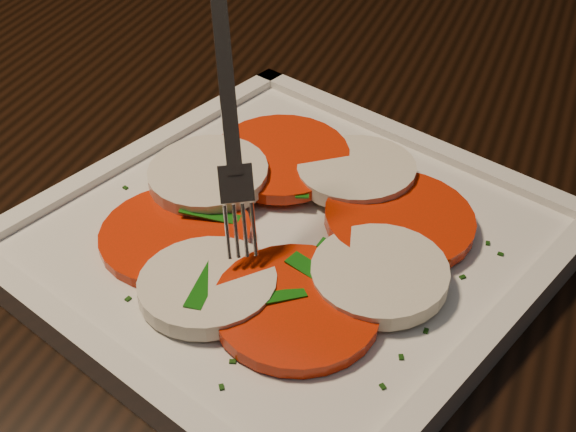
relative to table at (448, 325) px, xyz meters
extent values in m
cube|color=black|center=(0.00, 0.00, 0.08)|extent=(1.26, 0.90, 0.04)
cylinder|color=black|center=(-0.57, 0.29, -0.30)|extent=(0.06, 0.06, 0.71)
cylinder|color=black|center=(-0.10, 0.41, -0.45)|extent=(0.04, 0.04, 0.41)
cylinder|color=black|center=(-0.18, 0.76, -0.45)|extent=(0.04, 0.04, 0.41)
cube|color=silver|center=(-0.09, -0.08, 0.11)|extent=(0.36, 0.36, 0.01)
cylinder|color=red|center=(-0.15, -0.12, 0.12)|extent=(0.09, 0.09, 0.01)
cylinder|color=beige|center=(-0.11, -0.15, 0.12)|extent=(0.08, 0.08, 0.01)
cylinder|color=red|center=(-0.06, -0.14, 0.12)|extent=(0.09, 0.09, 0.01)
cylinder|color=beige|center=(-0.03, -0.10, 0.12)|extent=(0.08, 0.08, 0.01)
cylinder|color=red|center=(-0.03, -0.05, 0.12)|extent=(0.09, 0.09, 0.01)
cylinder|color=beige|center=(-0.07, -0.01, 0.12)|extent=(0.08, 0.08, 0.01)
cylinder|color=red|center=(-0.13, -0.02, 0.13)|extent=(0.09, 0.09, 0.01)
cylinder|color=beige|center=(-0.16, -0.06, 0.13)|extent=(0.08, 0.08, 0.01)
cube|color=#12580F|center=(-0.13, -0.04, 0.12)|extent=(0.03, 0.04, 0.01)
cube|color=#12580F|center=(-0.12, -0.04, 0.12)|extent=(0.03, 0.03, 0.00)
cube|color=#12580F|center=(-0.11, -0.15, 0.12)|extent=(0.02, 0.04, 0.00)
cube|color=#12580F|center=(-0.07, -0.14, 0.12)|extent=(0.03, 0.03, 0.00)
cube|color=#12580F|center=(-0.07, -0.03, 0.12)|extent=(0.03, 0.02, 0.00)
cube|color=#12580F|center=(-0.14, -0.10, 0.12)|extent=(0.04, 0.02, 0.01)
cube|color=#12580F|center=(-0.05, -0.09, 0.12)|extent=(0.04, 0.01, 0.00)
cube|color=#12580F|center=(-0.06, -0.06, 0.12)|extent=(0.03, 0.02, 0.00)
cube|color=#12580F|center=(-0.06, -0.11, 0.12)|extent=(0.03, 0.02, 0.00)
cube|color=#12580F|center=(-0.10, -0.04, 0.12)|extent=(0.02, 0.04, 0.00)
cube|color=#103309|center=(-0.11, 0.02, 0.11)|extent=(0.00, 0.00, 0.00)
cube|color=#103309|center=(0.00, -0.07, 0.11)|extent=(0.00, 0.00, 0.00)
cube|color=#103309|center=(-0.15, -0.02, 0.11)|extent=(0.00, 0.00, 0.00)
cube|color=#103309|center=(-0.07, -0.20, 0.11)|extent=(0.00, 0.00, 0.00)
cube|color=#103309|center=(-0.21, -0.09, 0.11)|extent=(0.00, 0.00, 0.00)
cube|color=#103309|center=(-0.18, -0.04, 0.11)|extent=(0.00, 0.00, 0.00)
cube|color=#103309|center=(0.00, -0.17, 0.11)|extent=(0.00, 0.00, 0.00)
cube|color=#103309|center=(-0.06, 0.00, 0.11)|extent=(0.00, 0.00, 0.00)
cube|color=#103309|center=(0.01, -0.14, 0.11)|extent=(0.00, 0.00, 0.00)
cube|color=#103309|center=(0.00, -0.10, 0.11)|extent=(0.00, 0.00, 0.00)
cube|color=#103309|center=(0.02, -0.03, 0.11)|extent=(0.00, 0.00, 0.00)
cube|color=#103309|center=(0.02, -0.07, 0.11)|extent=(0.00, 0.00, 0.00)
cube|color=#103309|center=(-0.07, -0.19, 0.11)|extent=(0.00, 0.00, 0.00)
cube|color=#103309|center=(-0.13, -0.17, 0.11)|extent=(0.00, 0.00, 0.00)
cube|color=#103309|center=(-0.18, -0.11, 0.11)|extent=(0.00, 0.00, 0.00)
cube|color=#103309|center=(0.01, -0.12, 0.11)|extent=(0.00, 0.00, 0.00)
cube|color=#103309|center=(0.01, -0.09, 0.11)|extent=(0.00, 0.00, 0.00)
cube|color=#103309|center=(-0.11, 0.02, 0.11)|extent=(0.00, 0.00, 0.00)
cube|color=#103309|center=(0.03, -0.04, 0.11)|extent=(0.00, 0.00, 0.00)
cube|color=#103309|center=(-0.09, 0.02, 0.11)|extent=(0.00, 0.00, 0.00)
cube|color=#103309|center=(-0.12, 0.03, 0.11)|extent=(0.00, 0.00, 0.00)
cube|color=#103309|center=(-0.15, -0.17, 0.11)|extent=(0.00, 0.00, 0.00)
cube|color=#103309|center=(-0.01, -0.12, 0.11)|extent=(0.00, 0.00, 0.00)
camera|label=1|loc=(0.08, -0.42, 0.43)|focal=50.00mm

